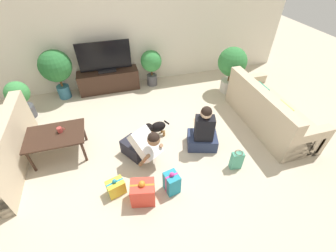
% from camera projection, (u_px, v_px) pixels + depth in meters
% --- Properties ---
extents(ground_plane, '(16.00, 16.00, 0.00)m').
position_uv_depth(ground_plane, '(151.00, 152.00, 4.03)').
color(ground_plane, beige).
extents(wall_back, '(8.40, 0.06, 2.60)m').
position_uv_depth(wall_back, '(122.00, 31.00, 5.10)').
color(wall_back, silver).
rests_on(wall_back, ground_plane).
extents(sofa_right, '(0.84, 2.03, 0.83)m').
position_uv_depth(sofa_right, '(268.00, 112.00, 4.44)').
color(sofa_right, '#C6B293').
rests_on(sofa_right, ground_plane).
extents(coffee_table, '(0.93, 0.64, 0.47)m').
position_uv_depth(coffee_table, '(55.00, 137.00, 3.72)').
color(coffee_table, '#382319').
rests_on(coffee_table, ground_plane).
extents(tv_console, '(1.42, 0.41, 0.50)m').
position_uv_depth(tv_console, '(109.00, 81.00, 5.48)').
color(tv_console, '#382319').
rests_on(tv_console, ground_plane).
extents(tv, '(1.19, 0.20, 0.70)m').
position_uv_depth(tv, '(105.00, 59.00, 5.11)').
color(tv, black).
rests_on(tv, tv_console).
extents(potted_plant_corner_left, '(0.46, 0.46, 0.82)m').
position_uv_depth(potted_plant_corner_left, '(20.00, 98.00, 4.49)').
color(potted_plant_corner_left, '#4C4C51').
rests_on(potted_plant_corner_left, ground_plane).
extents(potted_plant_back_right, '(0.51, 0.51, 0.90)m').
position_uv_depth(potted_plant_back_right, '(151.00, 63.00, 5.45)').
color(potted_plant_back_right, '#4C4C51').
rests_on(potted_plant_back_right, ground_plane).
extents(potted_plant_corner_right, '(0.65, 0.65, 1.09)m').
position_uv_depth(potted_plant_corner_right, '(232.00, 65.00, 5.14)').
color(potted_plant_corner_right, beige).
rests_on(potted_plant_corner_right, ground_plane).
extents(potted_plant_back_left, '(0.69, 0.69, 1.14)m').
position_uv_depth(potted_plant_back_left, '(56.00, 68.00, 4.89)').
color(potted_plant_back_left, '#336B84').
rests_on(potted_plant_back_left, ground_plane).
extents(person_kneeling, '(0.68, 0.81, 0.79)m').
position_uv_depth(person_kneeling, '(142.00, 146.00, 3.67)').
color(person_kneeling, '#23232D').
rests_on(person_kneeling, ground_plane).
extents(person_sitting, '(0.62, 0.58, 0.91)m').
position_uv_depth(person_sitting, '(203.00, 133.00, 3.93)').
color(person_sitting, '#283351').
rests_on(person_sitting, ground_plane).
extents(dog, '(0.53, 0.23, 0.36)m').
position_uv_depth(dog, '(155.00, 127.00, 4.19)').
color(dog, black).
rests_on(dog, ground_plane).
extents(gift_box_a, '(0.29, 0.25, 0.31)m').
position_uv_depth(gift_box_a, '(116.00, 187.00, 3.32)').
color(gift_box_a, yellow).
rests_on(gift_box_a, ground_plane).
extents(gift_box_b, '(0.39, 0.33, 0.43)m').
position_uv_depth(gift_box_b, '(143.00, 192.00, 3.20)').
color(gift_box_b, red).
rests_on(gift_box_b, ground_plane).
extents(gift_box_c, '(0.24, 0.26, 0.41)m').
position_uv_depth(gift_box_c, '(172.00, 183.00, 3.33)').
color(gift_box_c, teal).
rests_on(gift_box_c, ground_plane).
extents(gift_bag_a, '(0.20, 0.14, 0.36)m').
position_uv_depth(gift_bag_a, '(237.00, 160.00, 3.66)').
color(gift_bag_a, '#4CA384').
rests_on(gift_bag_a, ground_plane).
extents(mug, '(0.12, 0.08, 0.09)m').
position_uv_depth(mug, '(60.00, 130.00, 3.70)').
color(mug, '#B23D38').
rests_on(mug, coffee_table).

